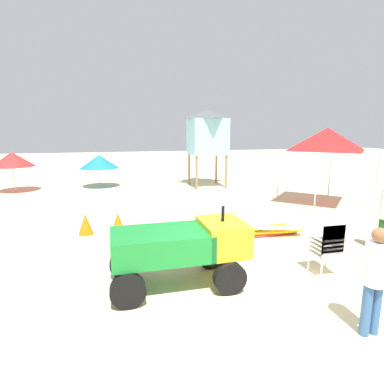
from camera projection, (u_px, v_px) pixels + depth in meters
ground at (261, 309)px, 5.14m from camera, size 80.00×80.00×0.00m
utility_cart at (182, 246)px, 5.82m from camera, size 2.56×1.29×1.50m
stacked_plastic_chairs at (329, 243)px, 6.20m from camera, size 0.48×0.48×1.20m
surfboard_pile at (263, 231)px, 8.66m from camera, size 2.54×0.93×0.32m
lifeguard_far_right at (375, 275)px, 4.34m from camera, size 0.32×0.32×1.61m
popup_canopy at (327, 139)px, 11.95m from camera, size 2.61×2.61×3.02m
lifeguard_tower at (207, 132)px, 15.97m from camera, size 1.98×1.98×3.94m
beach_umbrella_left at (12, 159)px, 14.65m from camera, size 1.95×1.95×1.91m
beach_umbrella_mid at (99, 162)px, 15.98m from camera, size 1.98×1.98×1.69m
traffic_cone_near at (118, 221)px, 9.24m from camera, size 0.36×0.36×0.52m
traffic_cone_far at (86, 224)px, 8.80m from camera, size 0.42×0.42×0.60m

